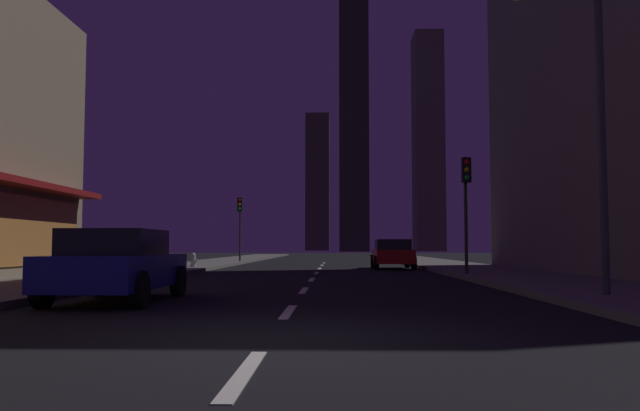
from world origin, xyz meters
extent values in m
cube|color=black|center=(0.00, 32.00, -0.05)|extent=(78.00, 136.00, 0.10)
cube|color=#605E59|center=(7.00, 32.00, 0.07)|extent=(4.00, 76.00, 0.15)
cube|color=#605E59|center=(-7.00, 32.00, 0.07)|extent=(4.00, 76.00, 0.15)
cube|color=silver|center=(0.00, -2.00, 0.01)|extent=(0.16, 2.20, 0.01)
cube|color=silver|center=(0.00, 3.20, 0.01)|extent=(0.16, 2.20, 0.01)
cube|color=silver|center=(0.00, 8.40, 0.01)|extent=(0.16, 2.20, 0.01)
cube|color=silver|center=(0.00, 13.60, 0.01)|extent=(0.16, 2.20, 0.01)
cube|color=silver|center=(0.00, 18.80, 0.01)|extent=(0.16, 2.20, 0.01)
cube|color=silver|center=(0.00, 24.00, 0.01)|extent=(0.16, 2.20, 0.01)
cube|color=silver|center=(0.00, 29.20, 0.01)|extent=(0.16, 2.20, 0.01)
cube|color=silver|center=(0.00, 34.40, 0.01)|extent=(0.16, 2.20, 0.01)
cube|color=#4D493A|center=(-4.00, 157.32, 17.90)|extent=(6.18, 5.55, 35.80)
cube|color=#333026|center=(4.66, 125.91, 27.68)|extent=(6.19, 6.63, 55.37)
cube|color=brown|center=(21.77, 135.20, 24.74)|extent=(6.42, 8.61, 49.47)
cube|color=navy|center=(-3.60, 5.13, 0.61)|extent=(1.80, 4.20, 0.65)
cube|color=black|center=(-3.60, 4.93, 1.17)|extent=(1.64, 2.00, 0.55)
cylinder|color=black|center=(-4.48, 6.53, 0.34)|extent=(0.22, 0.68, 0.68)
cylinder|color=black|center=(-2.72, 6.53, 0.34)|extent=(0.22, 0.68, 0.68)
cylinder|color=black|center=(-4.48, 3.73, 0.34)|extent=(0.22, 0.68, 0.68)
cylinder|color=black|center=(-2.72, 3.73, 0.34)|extent=(0.22, 0.68, 0.68)
sphere|color=white|center=(-4.15, 7.18, 0.67)|extent=(0.18, 0.18, 0.18)
sphere|color=white|center=(-3.05, 7.18, 0.67)|extent=(0.18, 0.18, 0.18)
cube|color=#B21919|center=(3.60, 23.82, 0.61)|extent=(1.80, 4.20, 0.65)
cube|color=black|center=(3.60, 23.62, 1.17)|extent=(1.64, 2.00, 0.55)
cylinder|color=black|center=(2.72, 25.22, 0.34)|extent=(0.22, 0.68, 0.68)
cylinder|color=black|center=(4.48, 25.22, 0.34)|extent=(0.22, 0.68, 0.68)
cylinder|color=black|center=(2.72, 22.42, 0.34)|extent=(0.22, 0.68, 0.68)
cylinder|color=black|center=(4.48, 22.42, 0.34)|extent=(0.22, 0.68, 0.68)
sphere|color=white|center=(3.05, 25.87, 0.67)|extent=(0.18, 0.18, 0.18)
sphere|color=white|center=(4.15, 25.87, 0.67)|extent=(0.18, 0.18, 0.18)
cylinder|color=#B2B2B2|center=(-5.90, 22.08, 0.43)|extent=(0.22, 0.22, 0.55)
sphere|color=#B2B2B2|center=(-5.90, 22.08, 0.70)|extent=(0.21, 0.21, 0.21)
cylinder|color=#B2B2B2|center=(-5.90, 22.08, 0.18)|extent=(0.30, 0.30, 0.06)
cylinder|color=#B2B2B2|center=(-6.06, 22.08, 0.45)|extent=(0.10, 0.10, 0.10)
cylinder|color=#B2B2B2|center=(-5.74, 22.08, 0.45)|extent=(0.10, 0.10, 0.10)
cylinder|color=#2D2D2D|center=(5.50, 15.34, 2.25)|extent=(0.12, 0.12, 4.20)
cube|color=black|center=(5.50, 15.14, 3.85)|extent=(0.32, 0.24, 0.90)
sphere|color=red|center=(5.50, 15.01, 4.13)|extent=(0.18, 0.18, 0.18)
sphere|color=#F2B20C|center=(5.50, 15.01, 3.85)|extent=(0.18, 0.18, 0.18)
sphere|color=#19D833|center=(5.50, 15.01, 3.57)|extent=(0.18, 0.18, 0.18)
cylinder|color=#2D2D2D|center=(-5.50, 33.89, 2.25)|extent=(0.12, 0.12, 4.20)
cube|color=black|center=(-5.50, 33.69, 3.85)|extent=(0.32, 0.24, 0.90)
sphere|color=red|center=(-5.50, 33.56, 4.13)|extent=(0.18, 0.18, 0.18)
sphere|color=#F2B20C|center=(-5.50, 33.56, 3.85)|extent=(0.18, 0.18, 0.18)
sphere|color=#19D833|center=(-5.50, 33.56, 3.57)|extent=(0.18, 0.18, 0.18)
cylinder|color=#38383D|center=(6.20, 5.25, 3.40)|extent=(0.16, 0.16, 6.50)
camera|label=1|loc=(0.80, -7.59, 1.12)|focal=35.53mm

